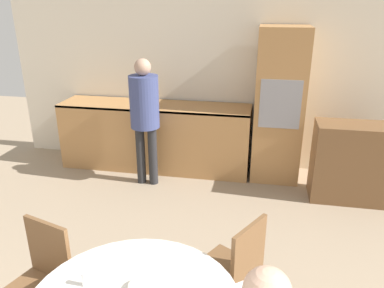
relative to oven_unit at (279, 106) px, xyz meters
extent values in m
cube|color=silver|center=(-0.78, 0.34, 0.31)|extent=(6.12, 0.05, 2.60)
cube|color=#AD7A47|center=(-1.67, -0.01, -0.53)|extent=(2.64, 0.60, 0.93)
cube|color=black|center=(-1.67, -0.01, -0.08)|extent=(2.64, 0.60, 0.03)
cube|color=#AD7A47|center=(0.00, 0.00, 0.00)|extent=(0.62, 0.58, 1.98)
cube|color=gray|center=(0.00, -0.29, 0.10)|extent=(0.49, 0.01, 0.60)
cube|color=brown|center=(0.93, -0.48, -0.52)|extent=(1.01, 0.45, 0.95)
cube|color=brown|center=(-1.58, -2.90, -0.31)|extent=(0.37, 0.14, 0.44)
cylinder|color=brown|center=(-0.46, -2.38, -0.77)|extent=(0.04, 0.04, 0.44)
cube|color=brown|center=(-0.40, -2.60, -0.54)|extent=(0.55, 0.55, 0.02)
cube|color=brown|center=(-0.24, -2.69, -0.31)|extent=(0.22, 0.34, 0.44)
cylinder|color=#262628|center=(-1.72, -0.53, -0.60)|extent=(0.12, 0.12, 0.78)
cylinder|color=#262628|center=(-1.56, -0.53, -0.60)|extent=(0.12, 0.12, 0.78)
cylinder|color=#3D477A|center=(-1.64, -0.53, 0.11)|extent=(0.36, 0.36, 0.65)
sphere|color=tan|center=(-1.64, -0.53, 0.54)|extent=(0.20, 0.20, 0.20)
cylinder|color=beige|center=(-0.80, -3.23, -0.22)|extent=(0.16, 0.16, 0.04)
cylinder|color=white|center=(-1.14, -3.25, -0.20)|extent=(0.03, 0.03, 0.07)
cylinder|color=silver|center=(-1.14, -3.25, -0.16)|extent=(0.03, 0.03, 0.01)
camera|label=1|loc=(-0.22, -4.80, 1.28)|focal=35.00mm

